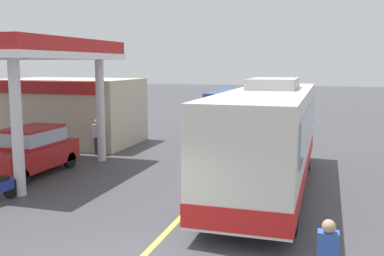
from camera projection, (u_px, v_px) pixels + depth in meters
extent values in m
plane|color=#424247|center=(263.00, 132.00, 27.35)|extent=(120.00, 120.00, 0.00)
cube|color=#D8CC4C|center=(249.00, 147.00, 22.61)|extent=(0.16, 50.00, 0.01)
cube|color=silver|center=(269.00, 134.00, 14.81)|extent=(2.50, 11.00, 2.90)
cube|color=red|center=(268.00, 166.00, 14.97)|extent=(2.54, 11.04, 0.56)
cube|color=#8C9EAD|center=(237.00, 147.00, 9.59)|extent=(2.30, 0.10, 1.40)
cube|color=#8C9EAD|center=(232.00, 119.00, 15.12)|extent=(0.06, 9.35, 1.10)
cube|color=#8C9EAD|center=(309.00, 122.00, 14.38)|extent=(0.06, 9.35, 1.10)
cube|color=white|center=(237.00, 114.00, 9.49)|extent=(1.75, 0.08, 0.32)
cube|color=#B2B2B7|center=(274.00, 84.00, 15.52)|extent=(1.60, 2.80, 0.36)
cylinder|color=black|center=(206.00, 206.00, 11.64)|extent=(0.30, 1.00, 1.00)
cylinder|color=black|center=(292.00, 214.00, 11.00)|extent=(0.30, 1.00, 1.00)
cylinder|color=black|center=(252.00, 154.00, 18.45)|extent=(0.30, 1.00, 1.00)
cylinder|color=black|center=(306.00, 157.00, 17.81)|extent=(0.30, 1.00, 1.00)
cylinder|color=silver|center=(17.00, 124.00, 14.01)|extent=(0.36, 0.36, 4.60)
cylinder|color=silver|center=(100.00, 108.00, 19.12)|extent=(0.36, 0.36, 4.60)
cube|color=beige|center=(70.00, 111.00, 23.59)|extent=(7.00, 4.40, 3.40)
cube|color=#B21E1E|center=(43.00, 88.00, 21.27)|extent=(6.30, 0.10, 0.60)
cube|color=maroon|center=(30.00, 157.00, 16.76)|extent=(1.70, 4.20, 0.80)
cube|color=maroon|center=(32.00, 136.00, 16.85)|extent=(1.50, 2.31, 0.70)
cube|color=#8C9EAD|center=(32.00, 136.00, 16.85)|extent=(1.53, 2.35, 0.49)
cylinder|color=black|center=(21.00, 178.00, 15.19)|extent=(0.20, 0.64, 0.64)
cylinder|color=black|center=(38.00, 158.00, 18.46)|extent=(0.20, 0.64, 0.64)
cylinder|color=black|center=(70.00, 160.00, 18.02)|extent=(0.20, 0.64, 0.64)
cube|color=#264C9E|center=(230.00, 107.00, 28.77)|extent=(2.00, 6.00, 2.10)
cube|color=#8C9EAD|center=(230.00, 101.00, 28.72)|extent=(2.04, 5.10, 0.80)
cube|color=#2D2D33|center=(219.00, 127.00, 26.01)|extent=(1.90, 0.16, 0.36)
cylinder|color=black|center=(209.00, 126.00, 27.28)|extent=(0.22, 0.76, 0.76)
cylinder|color=black|center=(237.00, 128.00, 26.77)|extent=(0.22, 0.76, 0.76)
cylinder|color=black|center=(223.00, 119.00, 31.07)|extent=(0.22, 0.76, 0.76)
cylinder|color=black|center=(248.00, 120.00, 30.56)|extent=(0.22, 0.76, 0.76)
cube|color=#3359B2|center=(328.00, 250.00, 7.25)|extent=(0.34, 0.24, 0.64)
sphere|color=tan|center=(329.00, 226.00, 7.14)|extent=(0.22, 0.22, 0.22)
cylinder|color=black|center=(11.00, 189.00, 13.96)|extent=(0.10, 0.60, 0.60)
cube|color=black|center=(0.00, 179.00, 13.47)|extent=(0.24, 0.60, 0.12)
cylinder|color=#33333F|center=(96.00, 146.00, 20.65)|extent=(0.14, 0.14, 0.82)
cylinder|color=#33333F|center=(99.00, 146.00, 20.60)|extent=(0.14, 0.14, 0.82)
cube|color=silver|center=(97.00, 131.00, 20.52)|extent=(0.36, 0.22, 0.60)
sphere|color=tan|center=(97.00, 122.00, 20.46)|extent=(0.22, 0.22, 0.22)
cylinder|color=silver|center=(93.00, 132.00, 20.59)|extent=(0.09, 0.09, 0.58)
cylinder|color=silver|center=(102.00, 132.00, 20.46)|extent=(0.09, 0.09, 0.58)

